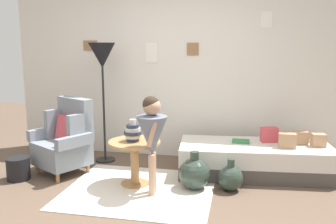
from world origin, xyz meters
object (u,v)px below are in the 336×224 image
Objects in this scene: person_child at (152,133)px; armchair at (66,139)px; daybed at (254,159)px; side_table at (135,153)px; floor_lamp at (102,60)px; demijohn_near at (194,173)px; demijohn_far at (231,178)px; book_on_daybed at (241,141)px; magazine_basket at (18,168)px; vase_striped at (133,132)px.

armchair is at bearing 159.32° from person_child.
daybed is 3.21× the size of side_table.
demijohn_near is at bearing -29.15° from floor_lamp.
armchair is 1.58× the size of side_table.
daybed is at bearing 9.43° from armchair.
demijohn_far is at bearing -115.38° from daybed.
person_child is at bearing -135.51° from book_on_daybed.
floor_lamp reaches higher than person_child.
person_child is (1.28, -0.48, 0.27)m from armchair.
demijohn_near is (-0.69, -0.64, -0.01)m from daybed.
magazine_basket is at bearing -130.31° from floor_lamp.
demijohn_near is at bearing 1.08° from side_table.
daybed reaches higher than magazine_basket.
vase_striped is at bearing -49.84° from floor_lamp.
daybed is at bearing -3.90° from floor_lamp.
vase_striped is 1.18× the size of book_on_daybed.
side_table is at bearing -177.09° from demijohn_far.
person_child reaches higher than armchair.
person_child reaches higher than daybed.
side_table reaches higher than demijohn_far.
armchair is 1.04m from side_table.
book_on_daybed is at bearing 17.10° from magazine_basket.
book_on_daybed is at bearing 164.13° from daybed.
demijohn_near is (-0.51, -0.69, -0.23)m from book_on_daybed.
demijohn_far is (0.41, 0.04, -0.04)m from demijohn_near.
person_child reaches higher than demijohn_far.
vase_striped is 0.93× the size of magazine_basket.
person_child is 0.73m from demijohn_near.
person_child is 5.06× the size of book_on_daybed.
floor_lamp reaches higher than daybed.
side_table is 0.55× the size of person_child.
person_child reaches higher than book_on_daybed.
magazine_basket is at bearing -164.86° from daybed.
person_child is 1.84m from magazine_basket.
floor_lamp reaches higher than side_table.
book_on_daybed is at bearing 29.57° from vase_striped.
side_table is 1.49m from floor_lamp.
floor_lamp is at bearing 133.16° from person_child.
side_table is at bearing 139.69° from person_child.
person_child is 1.37m from book_on_daybed.
floor_lamp is at bearing 177.26° from book_on_daybed.
floor_lamp reaches higher than armchair.
book_on_daybed is 0.49× the size of demijohn_near.
book_on_daybed is (1.24, 0.70, -0.23)m from vase_striped.
side_table is at bearing -49.07° from floor_lamp.
armchair reaches higher than demijohn_far.
side_table is 2.19× the size of magazine_basket.
demijohn_far is (2.13, -0.19, -0.29)m from armchair.
armchair is 0.49× the size of daybed.
magazine_basket is (-1.47, -0.13, -0.25)m from side_table.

